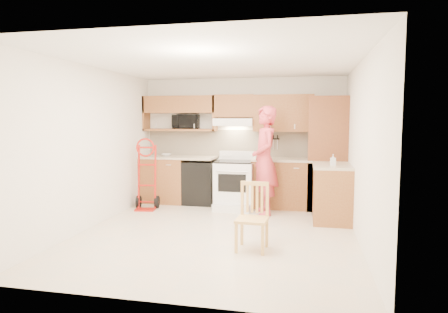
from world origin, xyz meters
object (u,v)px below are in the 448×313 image
(range, at_px, (234,180))
(person, at_px, (265,160))
(dining_chair, at_px, (252,217))
(hand_truck, at_px, (146,178))
(microwave, at_px, (186,122))

(range, relative_size, person, 0.55)
(range, xyz_separation_m, dining_chair, (0.66, -2.30, -0.10))
(hand_truck, height_order, dining_chair, hand_truck)
(person, bearing_deg, range, -138.27)
(person, height_order, dining_chair, person)
(range, height_order, hand_truck, hand_truck)
(range, distance_m, person, 0.82)
(hand_truck, xyz_separation_m, dining_chair, (2.26, -1.86, -0.17))
(microwave, distance_m, dining_chair, 3.42)
(hand_truck, bearing_deg, microwave, 49.80)
(microwave, height_order, hand_truck, microwave)
(microwave, xyz_separation_m, range, (1.07, -0.40, -1.10))
(microwave, bearing_deg, hand_truck, -127.71)
(person, distance_m, dining_chair, 2.04)
(microwave, relative_size, dining_chair, 0.60)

